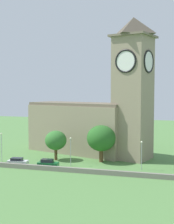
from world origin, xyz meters
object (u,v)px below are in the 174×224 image
(car_green, at_px, (48,163))
(streetlamp_central, at_px, (142,150))
(tree_churchyard, at_px, (101,138))
(streetlamp_west_mid, at_px, (71,147))
(streetlamp_west_end, at_px, (1,142))
(church, at_px, (97,114))
(tree_riverside_west, at_px, (56,140))
(car_white, at_px, (18,161))

(car_green, bearing_deg, streetlamp_central, 9.93)
(car_green, relative_size, tree_churchyard, 0.54)
(car_green, distance_m, streetlamp_west_mid, 6.11)
(streetlamp_west_end, relative_size, streetlamp_west_mid, 1.07)
(church, height_order, streetlamp_west_mid, church)
(streetlamp_west_end, bearing_deg, tree_churchyard, 15.94)
(streetlamp_central, bearing_deg, tree_riverside_west, 169.23)
(streetlamp_west_end, relative_size, tree_riverside_west, 0.97)
(church, bearing_deg, tree_churchyard, -69.48)
(streetlamp_west_end, bearing_deg, car_white, -18.98)
(church, distance_m, streetlamp_west_end, 25.00)
(streetlamp_central, height_order, tree_churchyard, tree_churchyard)
(church, xyz_separation_m, car_green, (-6.70, -16.93, -9.52))
(streetlamp_central, bearing_deg, church, 134.16)
(car_white, bearing_deg, tree_riverside_west, 48.12)
(car_green, xyz_separation_m, streetlamp_central, (19.78, 3.46, 3.24))
(tree_riverside_west, bearing_deg, tree_churchyard, 5.11)
(car_green, bearing_deg, church, 68.40)
(car_white, relative_size, streetlamp_west_mid, 0.74)
(church, relative_size, car_white, 7.55)
(church, xyz_separation_m, streetlamp_west_end, (-19.19, -14.92, -5.86))
(streetlamp_central, bearing_deg, tree_churchyard, 153.44)
(church, height_order, tree_riverside_west, church)
(car_white, bearing_deg, car_green, -2.18)
(car_white, relative_size, streetlamp_central, 0.77)
(car_green, distance_m, tree_churchyard, 13.79)
(car_green, relative_size, tree_riverside_west, 0.65)
(car_green, bearing_deg, car_white, 177.82)
(church, bearing_deg, streetlamp_west_mid, -99.51)
(tree_churchyard, bearing_deg, car_white, -154.92)
(car_green, height_order, streetlamp_central, streetlamp_central)
(tree_riverside_west, bearing_deg, streetlamp_west_mid, -41.42)
(streetlamp_west_end, bearing_deg, streetlamp_west_mid, 2.29)
(streetlamp_west_end, height_order, streetlamp_west_mid, streetlamp_west_end)
(church, xyz_separation_m, streetlamp_west_mid, (-2.39, -14.24, -6.13))
(church, xyz_separation_m, car_white, (-14.17, -16.64, -9.62))
(streetlamp_west_mid, xyz_separation_m, streetlamp_central, (15.46, 0.78, -0.15))
(streetlamp_west_end, distance_m, tree_riverside_west, 12.65)
(streetlamp_west_mid, height_order, streetlamp_central, streetlamp_west_mid)
(car_green, bearing_deg, tree_riverside_west, 98.11)
(car_white, xyz_separation_m, tree_churchyard, (17.36, 8.12, 4.75))
(car_green, relative_size, streetlamp_west_mid, 0.73)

